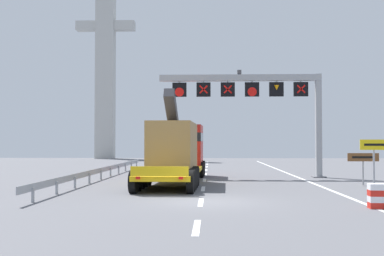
% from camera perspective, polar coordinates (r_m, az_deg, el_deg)
% --- Properties ---
extents(ground, '(112.00, 112.00, 0.00)m').
position_cam_1_polar(ground, '(19.75, 1.74, -8.72)').
color(ground, '#5B5B60').
extents(lane_markings, '(0.20, 48.50, 0.01)m').
position_cam_1_polar(lane_markings, '(36.64, 1.61, -5.50)').
color(lane_markings, silver).
rests_on(lane_markings, ground).
extents(edge_line_right, '(0.20, 63.00, 0.01)m').
position_cam_1_polar(edge_line_right, '(32.27, 13.07, -5.97)').
color(edge_line_right, silver).
rests_on(edge_line_right, ground).
extents(overhead_lane_gantry, '(11.52, 0.90, 7.48)m').
position_cam_1_polar(overhead_lane_gantry, '(33.97, 7.99, 4.04)').
color(overhead_lane_gantry, '#9EA0A5').
rests_on(overhead_lane_gantry, ground).
extents(heavy_haul_truck_yellow, '(3.42, 14.13, 5.30)m').
position_cam_1_polar(heavy_haul_truck_yellow, '(30.03, -1.70, -2.54)').
color(heavy_haul_truck_yellow, yellow).
rests_on(heavy_haul_truck_yellow, ground).
extents(exit_sign_yellow, '(1.43, 0.15, 2.56)m').
position_cam_1_polar(exit_sign_yellow, '(26.56, 20.75, -2.63)').
color(exit_sign_yellow, '#9EA0A5').
rests_on(exit_sign_yellow, ground).
extents(tourist_info_sign_brown, '(1.75, 0.15, 1.81)m').
position_cam_1_polar(tourist_info_sign_brown, '(28.82, 19.62, -3.64)').
color(tourist_info_sign_brown, '#9EA0A5').
rests_on(tourist_info_sign_brown, ground).
extents(crash_barrier_striped, '(1.03, 0.55, 0.90)m').
position_cam_1_polar(crash_barrier_striped, '(19.00, 21.68, -7.51)').
color(crash_barrier_striped, red).
rests_on(crash_barrier_striped, ground).
extents(guardrail_left, '(0.13, 30.04, 0.76)m').
position_cam_1_polar(guardrail_left, '(33.46, -10.23, -4.88)').
color(guardrail_left, '#999EA3').
rests_on(guardrail_left, ground).
extents(bridge_pylon_distant, '(9.00, 2.00, 32.83)m').
position_cam_1_polar(bridge_pylon_distant, '(75.98, -10.20, 9.19)').
color(bridge_pylon_distant, '#B7B7B2').
rests_on(bridge_pylon_distant, ground).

